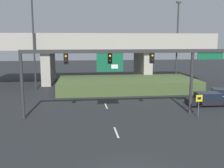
# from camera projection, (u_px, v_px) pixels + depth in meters

# --- Properties ---
(lane_markings) EXTENTS (0.14, 35.17, 0.01)m
(lane_markings) POSITION_uv_depth(u_px,v_px,m) (106.00, 106.00, 27.84)
(lane_markings) COLOR silver
(lane_markings) RESTS_ON ground
(signal_gantry) EXTENTS (18.64, 0.44, 6.08)m
(signal_gantry) POSITION_uv_depth(u_px,v_px,m) (122.00, 62.00, 23.45)
(signal_gantry) COLOR #2D2D30
(signal_gantry) RESTS_ON ground
(speed_limit_sign) EXTENTS (0.60, 0.11, 2.12)m
(speed_limit_sign) POSITION_uv_depth(u_px,v_px,m) (199.00, 102.00, 23.45)
(speed_limit_sign) COLOR #4C4C4C
(speed_limit_sign) RESTS_ON ground
(highway_light_pole_near) EXTENTS (0.70, 0.36, 13.08)m
(highway_light_pole_near) POSITION_uv_depth(u_px,v_px,m) (34.00, 40.00, 36.20)
(highway_light_pole_near) COLOR #2D2D30
(highway_light_pole_near) RESTS_ON ground
(highway_light_pole_far) EXTENTS (0.70, 0.36, 12.73)m
(highway_light_pole_far) POSITION_uv_depth(u_px,v_px,m) (177.00, 41.00, 40.87)
(highway_light_pole_far) COLOR #2D2D30
(highway_light_pole_far) RESTS_ON ground
(overpass_bridge) EXTENTS (36.82, 9.98, 7.92)m
(overpass_bridge) POSITION_uv_depth(u_px,v_px,m) (96.00, 48.00, 43.07)
(overpass_bridge) COLOR #A39E93
(overpass_bridge) RESTS_ON ground
(grass_embankment) EXTENTS (18.99, 8.96, 1.57)m
(grass_embankment) POSITION_uv_depth(u_px,v_px,m) (127.00, 84.00, 36.85)
(grass_embankment) COLOR #42562D
(grass_embankment) RESTS_ON ground
(parked_sedan_near_right) EXTENTS (4.78, 1.90, 1.39)m
(parked_sedan_near_right) POSITION_uv_depth(u_px,v_px,m) (208.00, 99.00, 28.01)
(parked_sedan_near_right) COLOR black
(parked_sedan_near_right) RESTS_ON ground
(parked_sedan_mid_right) EXTENTS (4.55, 2.67, 1.42)m
(parked_sedan_mid_right) POSITION_uv_depth(u_px,v_px,m) (223.00, 95.00, 29.96)
(parked_sedan_mid_right) COLOR silver
(parked_sedan_mid_right) RESTS_ON ground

